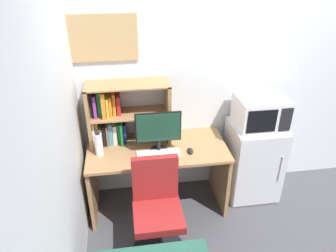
% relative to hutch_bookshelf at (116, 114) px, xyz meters
% --- Properties ---
extents(wall_back, '(6.40, 0.04, 2.60)m').
position_rel_hutch_bookshelf_xyz_m(wall_back, '(1.65, 0.15, 0.28)').
color(wall_back, silver).
rests_on(wall_back, ground_plane).
extents(wall_left, '(0.04, 4.40, 2.60)m').
position_rel_hutch_bookshelf_xyz_m(wall_left, '(-0.37, -1.47, 0.28)').
color(wall_left, silver).
rests_on(wall_left, ground_plane).
extents(desk, '(1.35, 0.65, 0.73)m').
position_rel_hutch_bookshelf_xyz_m(desk, '(0.37, -0.19, -0.51)').
color(desk, '#997047').
rests_on(desk, ground_plane).
extents(hutch_bookshelf, '(0.78, 0.30, 0.61)m').
position_rel_hutch_bookshelf_xyz_m(hutch_bookshelf, '(0.00, 0.00, 0.00)').
color(hutch_bookshelf, '#997047').
rests_on(hutch_bookshelf, desk).
extents(monitor, '(0.43, 0.17, 0.41)m').
position_rel_hutch_bookshelf_xyz_m(monitor, '(0.38, -0.25, -0.07)').
color(monitor, black).
rests_on(monitor, desk).
extents(keyboard, '(0.41, 0.14, 0.02)m').
position_rel_hutch_bookshelf_xyz_m(keyboard, '(0.37, -0.32, -0.29)').
color(keyboard, silver).
rests_on(keyboard, desk).
extents(computer_mouse, '(0.05, 0.10, 0.03)m').
position_rel_hutch_bookshelf_xyz_m(computer_mouse, '(0.67, -0.32, -0.28)').
color(computer_mouse, black).
rests_on(computer_mouse, desk).
extents(water_bottle, '(0.07, 0.07, 0.24)m').
position_rel_hutch_bookshelf_xyz_m(water_bottle, '(-0.17, -0.23, -0.18)').
color(water_bottle, silver).
rests_on(water_bottle, desk).
extents(mini_fridge, '(0.54, 0.49, 0.86)m').
position_rel_hutch_bookshelf_xyz_m(mini_fridge, '(1.40, -0.14, -0.59)').
color(mini_fridge, silver).
rests_on(mini_fridge, ground_plane).
extents(microwave, '(0.47, 0.40, 0.30)m').
position_rel_hutch_bookshelf_xyz_m(microwave, '(1.40, -0.13, -0.01)').
color(microwave, silver).
rests_on(microwave, mini_fridge).
extents(desk_chair, '(0.47, 0.47, 0.92)m').
position_rel_hutch_bookshelf_xyz_m(desk_chair, '(0.30, -0.75, -0.62)').
color(desk_chair, black).
rests_on(desk_chair, ground_plane).
extents(wall_corkboard, '(0.78, 0.02, 0.42)m').
position_rel_hutch_bookshelf_xyz_m(wall_corkboard, '(-0.14, 0.12, 0.70)').
color(wall_corkboard, tan).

